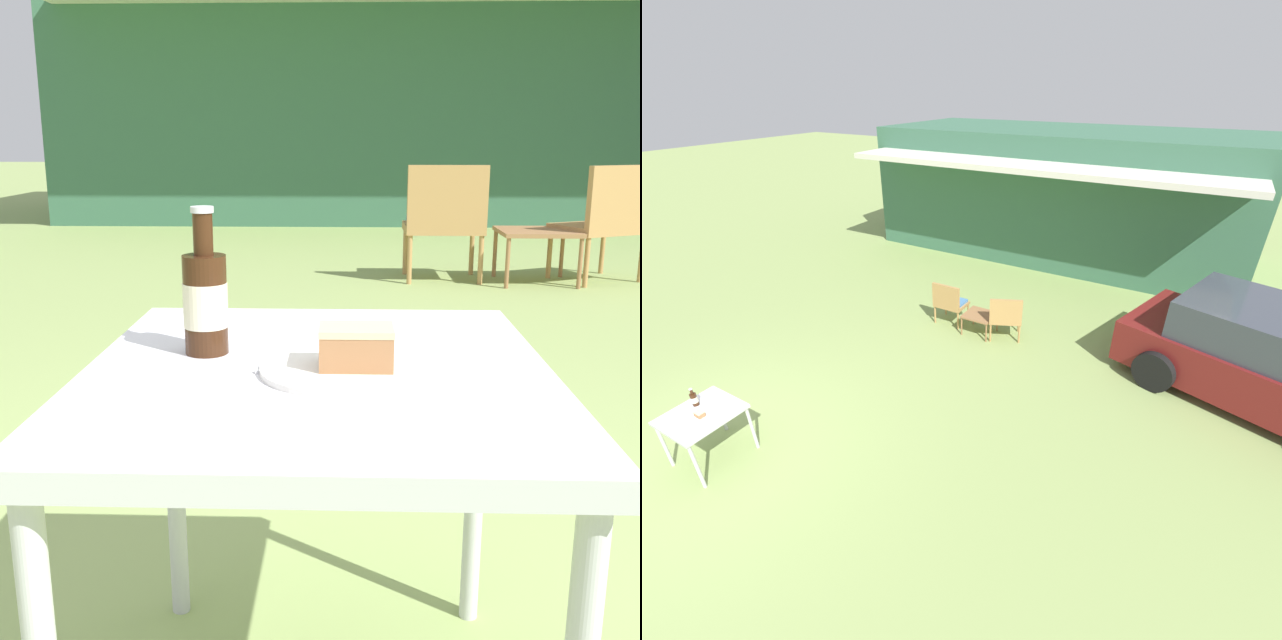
% 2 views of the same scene
% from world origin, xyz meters
% --- Properties ---
extents(ground_plane, '(60.00, 60.00, 0.00)m').
position_xyz_m(ground_plane, '(0.00, 0.00, 0.00)').
color(ground_plane, '#8CA35B').
extents(cabin_building, '(9.22, 5.07, 3.11)m').
position_xyz_m(cabin_building, '(1.10, 9.65, 1.57)').
color(cabin_building, '#38664C').
rests_on(cabin_building, ground_plane).
extents(parked_car, '(4.32, 2.85, 1.43)m').
position_xyz_m(parked_car, '(5.90, 4.72, 0.68)').
color(parked_car, maroon).
rests_on(parked_car, ground_plane).
extents(wicker_chair_cushioned, '(0.57, 0.46, 0.85)m').
position_xyz_m(wicker_chair_cushioned, '(0.77, 4.40, 0.47)').
color(wicker_chair_cushioned, '#B2844C').
rests_on(wicker_chair_cushioned, ground_plane).
extents(wicker_chair_plain, '(0.71, 0.65, 0.85)m').
position_xyz_m(wicker_chair_plain, '(1.94, 4.39, 0.48)').
color(wicker_chair_plain, '#B2844C').
rests_on(wicker_chair_plain, ground_plane).
extents(garden_side_table, '(0.56, 0.51, 0.39)m').
position_xyz_m(garden_side_table, '(1.44, 4.35, 0.35)').
color(garden_side_table, '#996B42').
rests_on(garden_side_table, ground_plane).
extents(patio_table, '(0.73, 0.80, 0.70)m').
position_xyz_m(patio_table, '(0.00, 0.00, 0.63)').
color(patio_table, silver).
rests_on(patio_table, ground_plane).
extents(cake_on_plate, '(0.24, 0.24, 0.07)m').
position_xyz_m(cake_on_plate, '(0.04, -0.04, 0.72)').
color(cake_on_plate, white).
rests_on(cake_on_plate, patio_table).
extents(cola_bottle_near, '(0.07, 0.07, 0.24)m').
position_xyz_m(cola_bottle_near, '(-0.19, 0.07, 0.79)').
color(cola_bottle_near, '#381E0F').
rests_on(cola_bottle_near, patio_table).
extents(fork, '(0.18, 0.05, 0.01)m').
position_xyz_m(fork, '(-0.01, -0.02, 0.70)').
color(fork, silver).
rests_on(fork, patio_table).
extents(loose_bottle_cap, '(0.03, 0.03, 0.01)m').
position_xyz_m(loose_bottle_cap, '(0.08, -0.01, 0.71)').
color(loose_bottle_cap, silver).
rests_on(loose_bottle_cap, patio_table).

